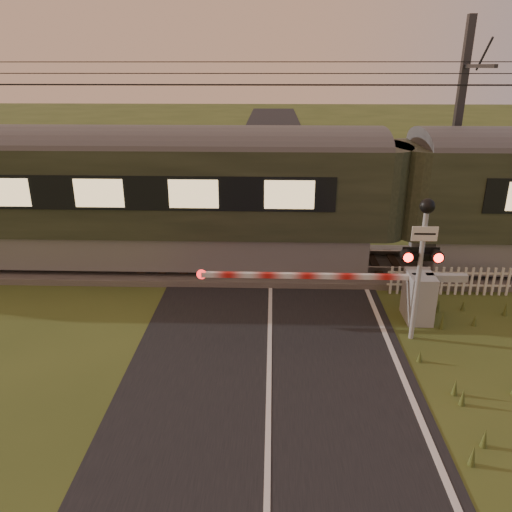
{
  "coord_description": "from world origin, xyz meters",
  "views": [
    {
      "loc": [
        0.03,
        -8.25,
        5.99
      ],
      "look_at": [
        -0.36,
        3.2,
        1.62
      ],
      "focal_mm": 35.0,
      "sensor_mm": 36.0,
      "label": 1
    }
  ],
  "objects_px": {
    "train": "(396,197)",
    "catenary_mast": "(456,134)",
    "picket_fence": "(450,281)",
    "boom_gate": "(408,294)",
    "crossing_signal": "(422,245)"
  },
  "relations": [
    {
      "from": "boom_gate",
      "to": "picket_fence",
      "type": "distance_m",
      "value": 2.14
    },
    {
      "from": "crossing_signal",
      "to": "catenary_mast",
      "type": "bearing_deg",
      "value": 67.42
    },
    {
      "from": "catenary_mast",
      "to": "boom_gate",
      "type": "bearing_deg",
      "value": -115.06
    },
    {
      "from": "train",
      "to": "picket_fence",
      "type": "relative_size",
      "value": 12.69
    },
    {
      "from": "picket_fence",
      "to": "catenary_mast",
      "type": "bearing_deg",
      "value": 75.19
    },
    {
      "from": "crossing_signal",
      "to": "boom_gate",
      "type": "bearing_deg",
      "value": 83.15
    },
    {
      "from": "crossing_signal",
      "to": "picket_fence",
      "type": "xyz_separation_m",
      "value": [
        1.65,
        2.46,
        -1.9
      ]
    },
    {
      "from": "boom_gate",
      "to": "catenary_mast",
      "type": "bearing_deg",
      "value": 64.94
    },
    {
      "from": "boom_gate",
      "to": "crossing_signal",
      "type": "height_order",
      "value": "crossing_signal"
    },
    {
      "from": "picket_fence",
      "to": "crossing_signal",
      "type": "bearing_deg",
      "value": -123.81
    },
    {
      "from": "train",
      "to": "crossing_signal",
      "type": "bearing_deg",
      "value": -95.42
    },
    {
      "from": "train",
      "to": "catenary_mast",
      "type": "distance_m",
      "value": 3.59
    },
    {
      "from": "train",
      "to": "boom_gate",
      "type": "bearing_deg",
      "value": -95.01
    },
    {
      "from": "train",
      "to": "picket_fence",
      "type": "distance_m",
      "value": 2.94
    },
    {
      "from": "crossing_signal",
      "to": "train",
      "type": "bearing_deg",
      "value": 84.58
    }
  ]
}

